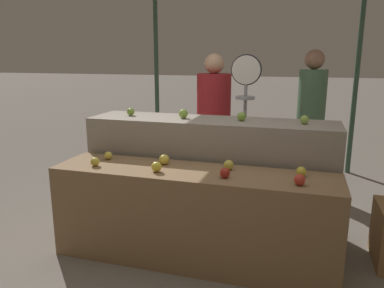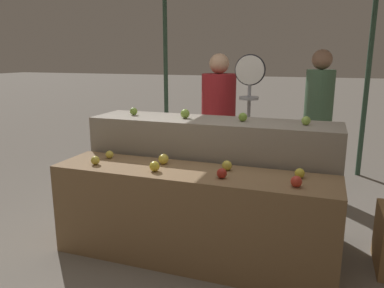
# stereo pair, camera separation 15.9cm
# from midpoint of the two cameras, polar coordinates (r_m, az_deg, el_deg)

# --- Properties ---
(ground_plane) EXTENTS (60.00, 60.00, 0.00)m
(ground_plane) POSITION_cam_midpoint_polar(r_m,az_deg,el_deg) (3.36, 1.25, -17.10)
(ground_plane) COLOR gray
(display_counter_front) EXTENTS (2.34, 0.55, 0.79)m
(display_counter_front) POSITION_cam_midpoint_polar(r_m,az_deg,el_deg) (3.18, 1.28, -10.94)
(display_counter_front) COLOR olive
(display_counter_front) RESTS_ON ground_plane
(display_counter_back) EXTENTS (2.34, 0.55, 1.12)m
(display_counter_back) POSITION_cam_midpoint_polar(r_m,az_deg,el_deg) (3.66, 4.25, -4.95)
(display_counter_back) COLOR gray
(display_counter_back) RESTS_ON ground_plane
(apple_front_0) EXTENTS (0.08, 0.08, 0.08)m
(apple_front_0) POSITION_cam_midpoint_polar(r_m,az_deg,el_deg) (3.29, -13.19, -2.45)
(apple_front_0) COLOR gold
(apple_front_0) RESTS_ON display_counter_front
(apple_front_1) EXTENTS (0.08, 0.08, 0.08)m
(apple_front_1) POSITION_cam_midpoint_polar(r_m,az_deg,el_deg) (3.03, -4.23, -3.42)
(apple_front_1) COLOR gold
(apple_front_1) RESTS_ON display_counter_front
(apple_front_2) EXTENTS (0.08, 0.08, 0.08)m
(apple_front_2) POSITION_cam_midpoint_polar(r_m,az_deg,el_deg) (2.87, 6.15, -4.47)
(apple_front_2) COLOR #AD281E
(apple_front_2) RESTS_ON display_counter_front
(apple_front_3) EXTENTS (0.08, 0.08, 0.08)m
(apple_front_3) POSITION_cam_midpoint_polar(r_m,az_deg,el_deg) (2.79, 17.21, -5.49)
(apple_front_3) COLOR red
(apple_front_3) RESTS_ON display_counter_front
(apple_front_4) EXTENTS (0.07, 0.07, 0.07)m
(apple_front_4) POSITION_cam_midpoint_polar(r_m,az_deg,el_deg) (3.46, -11.19, -1.58)
(apple_front_4) COLOR gold
(apple_front_4) RESTS_ON display_counter_front
(apple_front_5) EXTENTS (0.09, 0.09, 0.09)m
(apple_front_5) POSITION_cam_midpoint_polar(r_m,az_deg,el_deg) (3.22, -2.95, -2.30)
(apple_front_5) COLOR yellow
(apple_front_5) RESTS_ON display_counter_front
(apple_front_6) EXTENTS (0.08, 0.08, 0.08)m
(apple_front_6) POSITION_cam_midpoint_polar(r_m,az_deg,el_deg) (3.06, 6.84, -3.28)
(apple_front_6) COLOR gold
(apple_front_6) RESTS_ON display_counter_front
(apple_front_7) EXTENTS (0.08, 0.08, 0.08)m
(apple_front_7) POSITION_cam_midpoint_polar(r_m,az_deg,el_deg) (2.99, 17.57, -4.28)
(apple_front_7) COLOR gold
(apple_front_7) RESTS_ON display_counter_front
(apple_back_0) EXTENTS (0.08, 0.08, 0.08)m
(apple_back_0) POSITION_cam_midpoint_polar(r_m,az_deg,el_deg) (3.82, -7.70, 4.94)
(apple_back_0) COLOR #7AA338
(apple_back_0) RESTS_ON display_counter_back
(apple_back_1) EXTENTS (0.09, 0.09, 0.09)m
(apple_back_1) POSITION_cam_midpoint_polar(r_m,az_deg,el_deg) (3.60, 0.21, 4.63)
(apple_back_1) COLOR #84AD3D
(apple_back_1) RESTS_ON display_counter_back
(apple_back_2) EXTENTS (0.08, 0.08, 0.08)m
(apple_back_2) POSITION_cam_midpoint_polar(r_m,az_deg,el_deg) (3.46, 9.07, 4.08)
(apple_back_2) COLOR #7AA338
(apple_back_2) RESTS_ON display_counter_back
(apple_back_3) EXTENTS (0.08, 0.08, 0.08)m
(apple_back_3) POSITION_cam_midpoint_polar(r_m,az_deg,el_deg) (3.40, 18.28, 3.39)
(apple_back_3) COLOR #8EB247
(apple_back_3) RESTS_ON display_counter_back
(produce_scale) EXTENTS (0.32, 0.20, 1.72)m
(produce_scale) POSITION_cam_midpoint_polar(r_m,az_deg,el_deg) (3.98, 9.83, 6.88)
(produce_scale) COLOR #99999E
(produce_scale) RESTS_ON ground_plane
(person_vendor_at_scale) EXTENTS (0.42, 0.42, 1.73)m
(person_vendor_at_scale) POSITION_cam_midpoint_polar(r_m,az_deg,el_deg) (4.40, 5.08, 3.94)
(person_vendor_at_scale) COLOR #2D2D38
(person_vendor_at_scale) RESTS_ON ground_plane
(person_customer_left) EXTENTS (0.42, 0.42, 1.78)m
(person_customer_left) POSITION_cam_midpoint_polar(r_m,az_deg,el_deg) (4.79, 19.57, 4.57)
(person_customer_left) COLOR #2D2D38
(person_customer_left) RESTS_ON ground_plane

